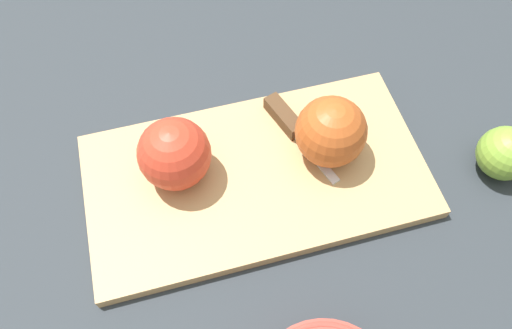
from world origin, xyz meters
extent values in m
plane|color=#282D33|center=(0.00, 0.00, 0.00)|extent=(4.00, 4.00, 0.00)
cube|color=tan|center=(0.00, 0.00, 0.01)|extent=(0.43, 0.23, 0.02)
sphere|color=red|center=(-0.09, 0.02, 0.06)|extent=(0.09, 0.09, 0.09)
cylinder|color=beige|center=(-0.09, 0.02, 0.06)|extent=(0.06, 0.06, 0.08)
sphere|color=#AD4C1E|center=(0.10, 0.01, 0.06)|extent=(0.09, 0.09, 0.09)
cylinder|color=beige|center=(0.09, 0.01, 0.06)|extent=(0.04, 0.08, 0.08)
cube|color=silver|center=(0.08, 0.00, 0.02)|extent=(0.04, 0.08, 0.00)
cube|color=#472D19|center=(0.06, 0.07, 0.03)|extent=(0.04, 0.07, 0.02)
sphere|color=olive|center=(0.31, -0.06, 0.03)|extent=(0.07, 0.07, 0.07)
camera|label=1|loc=(-0.08, -0.30, 0.57)|focal=35.00mm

